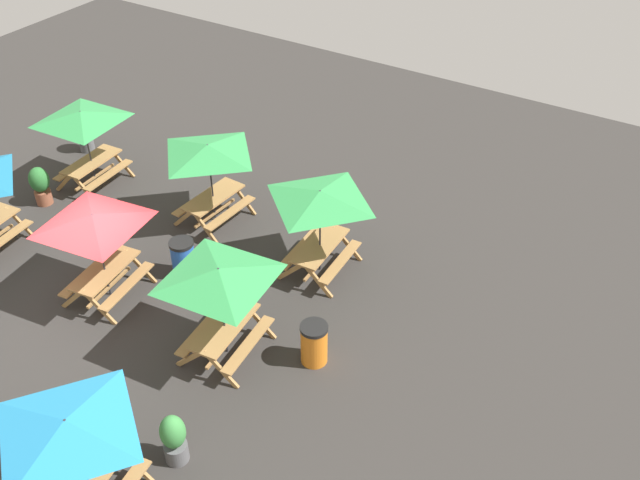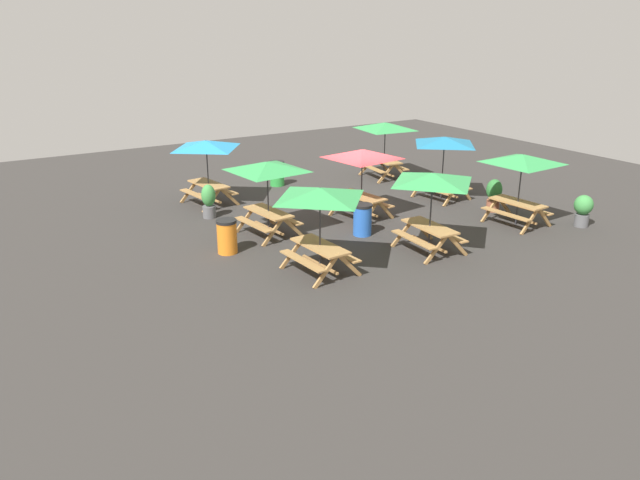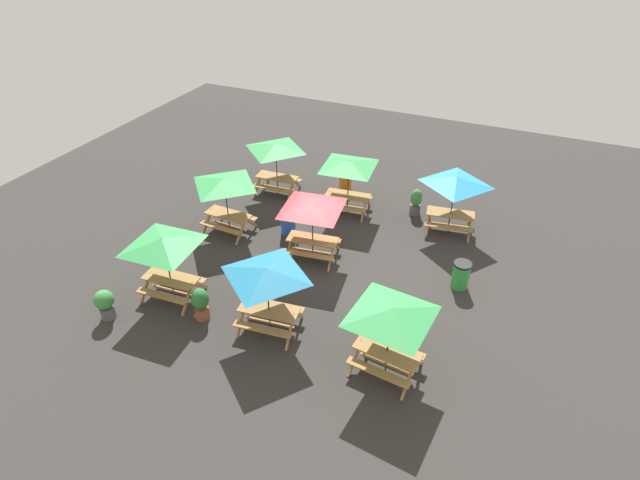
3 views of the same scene
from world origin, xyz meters
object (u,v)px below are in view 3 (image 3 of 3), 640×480
at_px(trash_bin_green, 461,275).
at_px(picnic_table_3, 266,277).
at_px(potted_plant_0, 201,303).
at_px(trash_bin_orange, 345,179).
at_px(picnic_table_0, 456,185).
at_px(trash_bin_blue, 288,222).
at_px(picnic_table_4, 391,317).
at_px(picnic_table_5, 349,167).
at_px(picnic_table_1, 276,150).
at_px(potted_plant_2, 105,303).
at_px(potted_plant_1, 416,202).
at_px(picnic_table_2, 225,186).
at_px(picnic_table_6, 163,247).
at_px(picnic_table_7, 312,209).

bearing_deg(trash_bin_green, picnic_table_3, 41.17).
distance_m(trash_bin_green, potted_plant_0, 8.44).
bearing_deg(trash_bin_orange, picnic_table_0, 163.59).
height_order(trash_bin_blue, potted_plant_0, potted_plant_0).
height_order(picnic_table_4, trash_bin_orange, picnic_table_4).
xyz_separation_m(picnic_table_5, trash_bin_orange, (0.77, -1.71, -1.49)).
bearing_deg(picnic_table_1, trash_bin_green, 155.75).
distance_m(picnic_table_0, potted_plant_2, 12.68).
bearing_deg(picnic_table_1, potted_plant_1, -177.20).
relative_size(picnic_table_1, potted_plant_0, 2.08).
height_order(picnic_table_0, potted_plant_0, picnic_table_0).
distance_m(picnic_table_4, potted_plant_0, 6.00).
height_order(picnic_table_2, picnic_table_3, same).
relative_size(picnic_table_6, potted_plant_0, 2.51).
distance_m(picnic_table_2, picnic_table_5, 4.89).
xyz_separation_m(picnic_table_3, potted_plant_2, (4.82, 1.62, -1.41)).
distance_m(picnic_table_4, picnic_table_5, 8.46).
bearing_deg(picnic_table_2, picnic_table_1, -91.97).
xyz_separation_m(picnic_table_7, potted_plant_1, (-2.63, -4.34, -1.40)).
relative_size(picnic_table_0, picnic_table_5, 0.83).
bearing_deg(potted_plant_2, picnic_table_1, -96.98).
relative_size(picnic_table_3, potted_plant_1, 2.06).
distance_m(picnic_table_7, potted_plant_1, 5.26).
distance_m(trash_bin_blue, potted_plant_2, 7.13).
height_order(picnic_table_4, potted_plant_2, picnic_table_4).
distance_m(picnic_table_2, picnic_table_3, 5.68).
xyz_separation_m(picnic_table_3, picnic_table_5, (0.32, -7.29, 0.00)).
xyz_separation_m(picnic_table_3, picnic_table_4, (-3.70, 0.16, 0.00)).
relative_size(picnic_table_2, trash_bin_blue, 2.38).
height_order(picnic_table_3, potted_plant_2, picnic_table_3).
bearing_deg(picnic_table_3, picnic_table_7, -91.65).
relative_size(picnic_table_4, potted_plant_0, 2.50).
bearing_deg(picnic_table_1, trash_bin_blue, 121.64).
distance_m(picnic_table_2, trash_bin_green, 8.98).
distance_m(picnic_table_0, potted_plant_1, 2.15).
relative_size(picnic_table_3, potted_plant_0, 2.08).
relative_size(picnic_table_1, picnic_table_3, 1.00).
xyz_separation_m(picnic_table_0, picnic_table_7, (4.14, 3.72, 0.00)).
height_order(picnic_table_6, picnic_table_7, same).
bearing_deg(trash_bin_orange, picnic_table_1, 29.49).
bearing_deg(trash_bin_green, picnic_table_0, -72.28).
height_order(picnic_table_2, picnic_table_5, same).
relative_size(picnic_table_6, potted_plant_2, 2.75).
xyz_separation_m(picnic_table_5, picnic_table_7, (0.01, 3.45, 0.00)).
bearing_deg(picnic_table_3, picnic_table_5, -93.99).
height_order(trash_bin_blue, trash_bin_orange, same).
distance_m(picnic_table_1, picnic_table_4, 10.67).
height_order(picnic_table_0, potted_plant_2, picnic_table_0).
xyz_separation_m(picnic_table_2, picnic_table_5, (-3.67, -3.24, 0.00)).
xyz_separation_m(trash_bin_green, trash_bin_blue, (6.69, -0.59, 0.00)).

